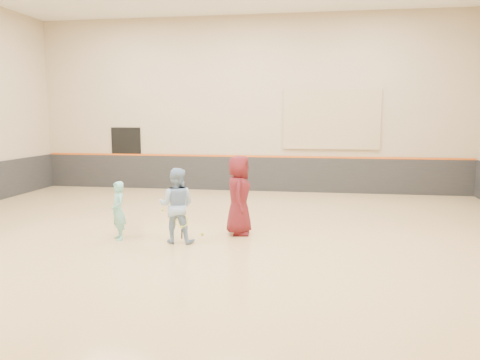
% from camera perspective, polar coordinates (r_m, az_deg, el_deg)
% --- Properties ---
extents(room, '(15.04, 12.04, 6.22)m').
position_cam_1_polar(room, '(10.53, -3.37, -2.04)').
color(room, tan).
rests_on(room, ground).
extents(wainscot_back, '(14.90, 0.04, 1.20)m').
position_cam_1_polar(wainscot_back, '(16.38, 1.08, 0.76)').
color(wainscot_back, '#232326').
rests_on(wainscot_back, floor).
extents(accent_stripe, '(14.90, 0.03, 0.06)m').
position_cam_1_polar(accent_stripe, '(16.31, 1.08, 2.92)').
color(accent_stripe, '#D85914').
rests_on(accent_stripe, wall_back).
extents(acoustic_panel, '(3.20, 0.08, 2.00)m').
position_cam_1_polar(acoustic_panel, '(16.10, 11.09, 7.27)').
color(acoustic_panel, tan).
rests_on(acoustic_panel, wall_back).
extents(doorway, '(1.10, 0.05, 2.20)m').
position_cam_1_polar(doorway, '(17.53, -13.66, 2.65)').
color(doorway, black).
rests_on(doorway, floor).
extents(girl, '(0.52, 0.54, 1.25)m').
position_cam_1_polar(girl, '(10.25, -14.62, -3.64)').
color(girl, '#77CECA').
rests_on(girl, floor).
extents(instructor, '(0.76, 0.60, 1.56)m').
position_cam_1_polar(instructor, '(9.76, -7.75, -3.09)').
color(instructor, '#8EB0DB').
rests_on(instructor, floor).
extents(young_man, '(0.63, 0.90, 1.76)m').
position_cam_1_polar(young_man, '(10.32, -0.14, -1.86)').
color(young_man, '#5B151D').
rests_on(young_man, floor).
extents(held_racket, '(0.27, 0.27, 0.56)m').
position_cam_1_polar(held_racket, '(9.59, -7.10, -4.97)').
color(held_racket, yellow).
rests_on(held_racket, instructor).
extents(spare_racket, '(0.61, 0.61, 0.13)m').
position_cam_1_polar(spare_racket, '(13.40, -7.87, -3.22)').
color(spare_racket, gold).
rests_on(spare_racket, floor).
extents(ball_under_racket, '(0.07, 0.07, 0.07)m').
position_cam_1_polar(ball_under_racket, '(10.40, -4.63, -6.58)').
color(ball_under_racket, gold).
rests_on(ball_under_racket, floor).
extents(ball_in_hand, '(0.07, 0.07, 0.07)m').
position_cam_1_polar(ball_in_hand, '(10.18, 0.16, -0.96)').
color(ball_in_hand, '#D8E936').
rests_on(ball_in_hand, young_man).
extents(ball_beside_spare, '(0.07, 0.07, 0.07)m').
position_cam_1_polar(ball_beside_spare, '(13.16, -9.42, -3.59)').
color(ball_beside_spare, '#B6CC2F').
rests_on(ball_beside_spare, floor).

